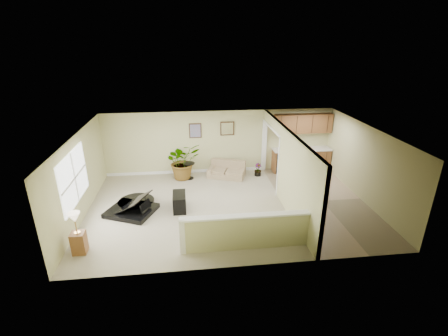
{
  "coord_description": "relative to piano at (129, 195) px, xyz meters",
  "views": [
    {
      "loc": [
        -1.27,
        -9.24,
        5.11
      ],
      "look_at": [
        -0.13,
        0.4,
        1.19
      ],
      "focal_mm": 26.0,
      "sensor_mm": 36.0,
      "label": 1
    }
  ],
  "objects": [
    {
      "name": "interior_partition",
      "position": [
        4.94,
        0.19,
        0.68
      ],
      "size": [
        0.18,
        5.99,
        2.5
      ],
      "color": "#C1BF83",
      "rests_on": "floor"
    },
    {
      "name": "wall_mirror",
      "position": [
        3.44,
        2.91,
        1.26
      ],
      "size": [
        0.55,
        0.04,
        0.55
      ],
      "color": "#3B2515",
      "rests_on": "back_wall"
    },
    {
      "name": "left_window",
      "position": [
        -1.34,
        -0.57,
        0.91
      ],
      "size": [
        0.05,
        2.15,
        1.45
      ],
      "primitive_type": "cube",
      "color": "white",
      "rests_on": "left_wall"
    },
    {
      "name": "lamp_stand",
      "position": [
        -0.96,
        -2.04,
        -0.06
      ],
      "size": [
        0.34,
        0.34,
        1.15
      ],
      "color": "brown",
      "rests_on": "floor"
    },
    {
      "name": "loveseat",
      "position": [
        3.35,
        2.39,
        -0.24
      ],
      "size": [
        1.66,
        1.25,
        0.8
      ],
      "rotation": [
        0.0,
        0.0,
        -0.35
      ],
      "color": "tan",
      "rests_on": "floor"
    },
    {
      "name": "piano_bench",
      "position": [
        1.54,
        -0.08,
        -0.28
      ],
      "size": [
        0.41,
        0.8,
        0.53
      ],
      "primitive_type": "cube",
      "rotation": [
        0.0,
        0.0,
        0.01
      ],
      "color": "black",
      "rests_on": "floor"
    },
    {
      "name": "accent_table",
      "position": [
        1.89,
        2.32,
        -0.13
      ],
      "size": [
        0.45,
        0.45,
        0.65
      ],
      "color": "black",
      "rests_on": "floor"
    },
    {
      "name": "ceiling",
      "position": [
        3.14,
        -0.07,
        1.96
      ],
      "size": [
        9.0,
        6.0,
        0.04
      ],
      "primitive_type": "cube",
      "color": "beige",
      "rests_on": "back_wall"
    },
    {
      "name": "front_wall",
      "position": [
        3.14,
        -3.07,
        0.71
      ],
      "size": [
        9.0,
        0.04,
        2.5
      ],
      "primitive_type": "cube",
      "color": "#C1BF83",
      "rests_on": "floor"
    },
    {
      "name": "palm_plant",
      "position": [
        1.66,
        2.41,
        0.16
      ],
      "size": [
        1.6,
        1.5,
        1.43
      ],
      "color": "black",
      "rests_on": "floor"
    },
    {
      "name": "floor",
      "position": [
        3.14,
        -0.07,
        -0.54
      ],
      "size": [
        9.0,
        9.0,
        0.0
      ],
      "primitive_type": "plane",
      "color": "tan",
      "rests_on": "ground"
    },
    {
      "name": "pony_half_wall",
      "position": [
        3.22,
        -2.37,
        -0.02
      ],
      "size": [
        3.42,
        0.22,
        1.0
      ],
      "color": "#C1BF83",
      "rests_on": "floor"
    },
    {
      "name": "piano",
      "position": [
        0.0,
        0.0,
        0.0
      ],
      "size": [
        1.96,
        1.92,
        1.3
      ],
      "rotation": [
        0.0,
        0.0,
        -0.41
      ],
      "color": "black",
      "rests_on": "floor"
    },
    {
      "name": "kitchen_vinyl",
      "position": [
        6.29,
        -0.07,
        -0.54
      ],
      "size": [
        2.7,
        6.0,
        0.01
      ],
      "primitive_type": "cube",
      "color": "tan",
      "rests_on": "floor"
    },
    {
      "name": "back_wall",
      "position": [
        3.14,
        2.93,
        0.71
      ],
      "size": [
        9.0,
        0.04,
        2.5
      ],
      "primitive_type": "cube",
      "color": "#C1BF83",
      "rests_on": "floor"
    },
    {
      "name": "right_wall",
      "position": [
        7.64,
        -0.07,
        0.71
      ],
      "size": [
        0.04,
        6.0,
        2.5
      ],
      "primitive_type": "cube",
      "color": "#C1BF83",
      "rests_on": "floor"
    },
    {
      "name": "wall_art_left",
      "position": [
        2.19,
        2.91,
        1.21
      ],
      "size": [
        0.48,
        0.04,
        0.58
      ],
      "color": "#3B2515",
      "rests_on": "back_wall"
    },
    {
      "name": "kitchen_cabinets",
      "position": [
        6.33,
        2.67,
        0.33
      ],
      "size": [
        2.36,
        0.65,
        2.33
      ],
      "color": "brown",
      "rests_on": "floor"
    },
    {
      "name": "small_plant",
      "position": [
        4.59,
        2.31,
        -0.33
      ],
      "size": [
        0.33,
        0.33,
        0.5
      ],
      "color": "black",
      "rests_on": "floor"
    },
    {
      "name": "left_wall",
      "position": [
        -1.36,
        -0.07,
        0.71
      ],
      "size": [
        0.04,
        6.0,
        2.5
      ],
      "primitive_type": "cube",
      "color": "#C1BF83",
      "rests_on": "floor"
    }
  ]
}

